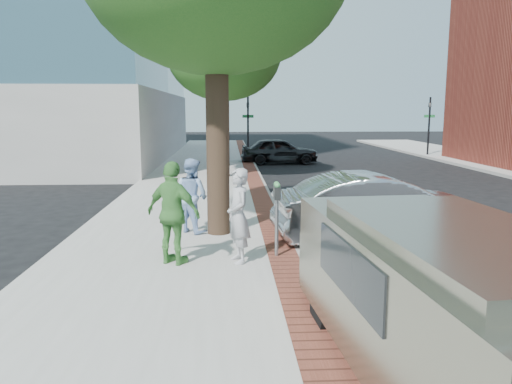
{
  "coord_description": "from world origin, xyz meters",
  "views": [
    {
      "loc": [
        -0.37,
        -9.48,
        2.99
      ],
      "look_at": [
        0.24,
        1.36,
        1.2
      ],
      "focal_mm": 35.0,
      "sensor_mm": 36.0,
      "label": 1
    }
  ],
  "objects": [
    {
      "name": "brick_strip",
      "position": [
        0.7,
        8.0,
        0.15
      ],
      "size": [
        0.6,
        60.0,
        0.01
      ],
      "primitive_type": "cube",
      "color": "brown",
      "rests_on": "sidewalk"
    },
    {
      "name": "sedan_silver",
      "position": [
        3.06,
        1.36,
        0.79
      ],
      "size": [
        4.91,
        2.06,
        1.58
      ],
      "primitive_type": "imported",
      "rotation": [
        0.0,
        0.0,
        1.65
      ],
      "color": "#AEAFB5",
      "rests_on": "ground"
    },
    {
      "name": "signal_near",
      "position": [
        0.9,
        22.0,
        2.25
      ],
      "size": [
        0.7,
        0.15,
        3.8
      ],
      "color": "black",
      "rests_on": "ground"
    },
    {
      "name": "person_officer",
      "position": [
        -1.22,
        2.06,
        1.02
      ],
      "size": [
        1.07,
        1.06,
        1.74
      ],
      "primitive_type": "imported",
      "rotation": [
        0.0,
        0.0,
        2.4
      ],
      "color": "#98BBEB",
      "rests_on": "sidewalk"
    },
    {
      "name": "sidewalk",
      "position": [
        -1.5,
        8.0,
        0.07
      ],
      "size": [
        5.0,
        60.0,
        0.15
      ],
      "primitive_type": "cube",
      "color": "#9E9991",
      "rests_on": "ground"
    },
    {
      "name": "ground",
      "position": [
        0.0,
        0.0,
        0.0
      ],
      "size": [
        120.0,
        120.0,
        0.0
      ],
      "primitive_type": "plane",
      "color": "black",
      "rests_on": "ground"
    },
    {
      "name": "signal_far",
      "position": [
        12.5,
        22.0,
        2.25
      ],
      "size": [
        0.7,
        0.15,
        3.8
      ],
      "color": "black",
      "rests_on": "ground"
    },
    {
      "name": "person_green",
      "position": [
        -1.38,
        -0.41,
        1.11
      ],
      "size": [
        1.21,
        0.97,
        1.92
      ],
      "primitive_type": "imported",
      "rotation": [
        0.0,
        0.0,
        2.62
      ],
      "color": "#4B9041",
      "rests_on": "sidewalk"
    },
    {
      "name": "tree_far",
      "position": [
        -0.5,
        12.0,
        5.3
      ],
      "size": [
        4.8,
        4.8,
        7.14
      ],
      "color": "black",
      "rests_on": "sidewalk"
    },
    {
      "name": "curb",
      "position": [
        1.05,
        8.0,
        0.07
      ],
      "size": [
        0.1,
        60.0,
        0.15
      ],
      "primitive_type": "cube",
      "color": "gray",
      "rests_on": "ground"
    },
    {
      "name": "person_gray",
      "position": [
        -0.19,
        -0.39,
        1.04
      ],
      "size": [
        0.59,
        0.74,
        1.78
      ],
      "primitive_type": "imported",
      "rotation": [
        0.0,
        0.0,
        -1.29
      ],
      "color": "#A2A2A6",
      "rests_on": "sidewalk"
    },
    {
      "name": "bg_car",
      "position": [
        2.51,
        18.37,
        0.73
      ],
      "size": [
        4.36,
        1.9,
        1.46
      ],
      "primitive_type": "imported",
      "rotation": [
        0.0,
        0.0,
        1.61
      ],
      "color": "black",
      "rests_on": "ground"
    },
    {
      "name": "van",
      "position": [
        1.85,
        -4.48,
        1.03
      ],
      "size": [
        2.32,
        5.21,
        1.87
      ],
      "rotation": [
        0.0,
        0.0,
        0.08
      ],
      "color": "gray",
      "rests_on": "ground"
    },
    {
      "name": "parking_meter",
      "position": [
        0.57,
        -0.06,
        1.21
      ],
      "size": [
        0.12,
        0.32,
        1.47
      ],
      "color": "gray",
      "rests_on": "sidewalk"
    },
    {
      "name": "office_base",
      "position": [
        -13.0,
        22.0,
        2.0
      ],
      "size": [
        18.2,
        22.2,
        4.0
      ],
      "primitive_type": "cube",
      "color": "gray",
      "rests_on": "ground"
    }
  ]
}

